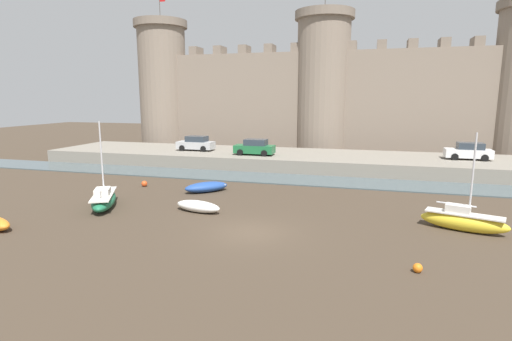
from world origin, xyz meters
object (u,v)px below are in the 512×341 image
object	(u,v)px
mooring_buoy_mid_mud	(418,268)
car_quay_east	(196,144)
mooring_buoy_near_shore	(144,184)
sailboat_midflat_left	(463,220)
rowboat_midflat_right	(206,187)
rowboat_near_channel_right	(198,206)
car_quay_west	(469,151)
car_quay_centre_west	(255,147)
sailboat_midflat_centre	(104,199)

from	to	relation	value
mooring_buoy_mid_mud	car_quay_east	distance (m)	31.80
mooring_buoy_near_shore	car_quay_east	xyz separation A→B (m)	(-1.01, 12.63, 1.89)
sailboat_midflat_left	mooring_buoy_near_shore	xyz separation A→B (m)	(-22.68, 5.08, -0.35)
rowboat_midflat_right	mooring_buoy_near_shore	distance (m)	5.64
rowboat_near_channel_right	car_quay_east	distance (m)	20.07
car_quay_west	rowboat_near_channel_right	bearing A→B (deg)	-135.64
car_quay_centre_west	car_quay_east	distance (m)	7.46
sailboat_midflat_centre	rowboat_midflat_right	xyz separation A→B (m)	(4.83, 5.95, -0.15)
rowboat_midflat_right	car_quay_east	size ratio (longest dim) A/B	0.83
mooring_buoy_near_shore	car_quay_centre_west	xyz separation A→B (m)	(6.28, 11.03, 1.89)
car_quay_west	rowboat_midflat_right	bearing A→B (deg)	-146.69
sailboat_midflat_centre	mooring_buoy_mid_mud	world-z (taller)	sailboat_midflat_centre
car_quay_centre_west	mooring_buoy_near_shore	bearing A→B (deg)	-119.63
sailboat_midflat_centre	mooring_buoy_near_shore	bearing A→B (deg)	97.23
sailboat_midflat_left	car_quay_west	xyz separation A→B (m)	(4.10, 18.62, 1.53)
car_quay_centre_west	sailboat_midflat_left	bearing A→B (deg)	-44.49
rowboat_near_channel_right	mooring_buoy_near_shore	size ratio (longest dim) A/B	7.06
rowboat_midflat_right	car_quay_centre_west	bearing A→B (deg)	86.74
mooring_buoy_mid_mud	car_quay_east	world-z (taller)	car_quay_east
sailboat_midflat_centre	rowboat_near_channel_right	distance (m)	6.47
sailboat_midflat_left	car_quay_centre_west	world-z (taller)	sailboat_midflat_left
sailboat_midflat_centre	car_quay_east	xyz separation A→B (m)	(-1.81, 18.95, 1.57)
mooring_buoy_near_shore	sailboat_midflat_left	bearing A→B (deg)	-12.63
sailboat_midflat_centre	car_quay_centre_west	world-z (taller)	sailboat_midflat_centre
sailboat_midflat_centre	mooring_buoy_near_shore	world-z (taller)	sailboat_midflat_centre
rowboat_midflat_right	car_quay_east	bearing A→B (deg)	117.04
sailboat_midflat_left	car_quay_west	distance (m)	19.13
sailboat_midflat_centre	car_quay_centre_west	distance (m)	18.26
mooring_buoy_near_shore	car_quay_centre_west	distance (m)	12.83
mooring_buoy_near_shore	rowboat_near_channel_right	bearing A→B (deg)	-37.70
mooring_buoy_near_shore	car_quay_centre_west	bearing A→B (deg)	60.37
rowboat_near_channel_right	mooring_buoy_mid_mud	world-z (taller)	rowboat_near_channel_right
sailboat_midflat_centre	car_quay_west	distance (m)	32.74
mooring_buoy_near_shore	mooring_buoy_mid_mud	world-z (taller)	mooring_buoy_near_shore
car_quay_east	rowboat_near_channel_right	bearing A→B (deg)	-65.68
sailboat_midflat_centre	rowboat_near_channel_right	size ratio (longest dim) A/B	1.70
mooring_buoy_near_shore	car_quay_west	xyz separation A→B (m)	(26.78, 13.54, 1.89)
car_quay_west	mooring_buoy_near_shore	bearing A→B (deg)	-153.19
mooring_buoy_near_shore	car_quay_west	bearing A→B (deg)	26.81
sailboat_midflat_left	car_quay_centre_west	distance (m)	23.05
rowboat_near_channel_right	rowboat_midflat_right	size ratio (longest dim) A/B	0.99
rowboat_midflat_right	mooring_buoy_mid_mud	bearing A→B (deg)	-38.14
sailboat_midflat_left	rowboat_midflat_right	distance (m)	17.69
sailboat_midflat_centre	sailboat_midflat_left	xyz separation A→B (m)	(21.88, 1.23, 0.03)
sailboat_midflat_centre	mooring_buoy_mid_mud	distance (m)	19.59
sailboat_midflat_left	rowboat_midflat_right	world-z (taller)	sailboat_midflat_left
rowboat_midflat_right	mooring_buoy_near_shore	size ratio (longest dim) A/B	7.15
rowboat_midflat_right	car_quay_centre_west	world-z (taller)	car_quay_centre_west
rowboat_near_channel_right	car_quay_centre_west	distance (m)	16.74
sailboat_midflat_left	rowboat_near_channel_right	bearing A→B (deg)	-178.14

